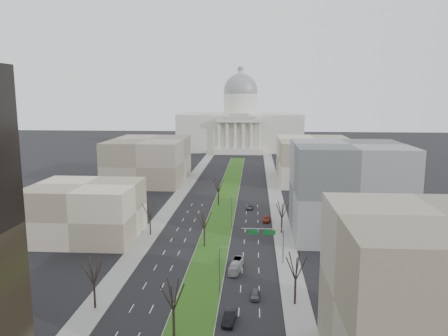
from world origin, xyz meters
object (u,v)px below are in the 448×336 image
at_px(car_grey_far, 250,207).
at_px(box_van, 236,266).
at_px(car_grey_near, 255,295).
at_px(car_black, 229,317).
at_px(car_red, 267,219).

relative_size(car_grey_far, box_van, 0.57).
bearing_deg(car_grey_near, box_van, 111.00).
relative_size(car_black, box_van, 0.66).
height_order(car_grey_near, car_red, car_red).
distance_m(car_grey_near, car_black, 9.79).
relative_size(car_red, car_grey_far, 1.08).
bearing_deg(car_red, box_van, -95.23).
distance_m(car_black, car_grey_far, 71.42).
xyz_separation_m(car_grey_near, car_red, (3.25, 48.68, 0.04)).
height_order(car_black, car_red, car_black).
bearing_deg(car_grey_far, car_red, -66.44).
relative_size(car_grey_near, car_black, 0.75).
bearing_deg(car_black, car_grey_far, 93.77).
xyz_separation_m(car_black, car_red, (7.39, 57.55, -0.16)).
xyz_separation_m(car_black, box_van, (0.13, 21.02, 0.24)).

